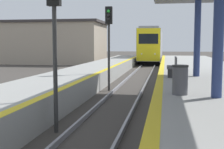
% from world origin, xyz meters
% --- Properties ---
extents(train, '(2.66, 19.05, 4.46)m').
position_xyz_m(train, '(0.00, 42.12, 2.27)').
color(train, black).
rests_on(train, ground).
extents(signal_near, '(0.36, 0.31, 4.41)m').
position_xyz_m(signal_near, '(-1.14, 6.53, 3.09)').
color(signal_near, '#2D2D2D').
rests_on(signal_near, ground).
extents(signal_mid, '(0.36, 0.31, 4.41)m').
position_xyz_m(signal_mid, '(-1.07, 14.48, 3.09)').
color(signal_mid, '#2D2D2D').
rests_on(signal_mid, ground).
extents(trash_bin, '(0.49, 0.49, 0.90)m').
position_xyz_m(trash_bin, '(2.32, 7.93, 1.40)').
color(trash_bin, '#4C4C51').
rests_on(trash_bin, platform_right).
extents(bench, '(0.44, 1.64, 0.92)m').
position_xyz_m(bench, '(2.23, 13.29, 1.44)').
color(bench, '#4C4C51').
rests_on(bench, platform_right).
extents(station_building, '(14.44, 8.25, 5.31)m').
position_xyz_m(station_building, '(-13.01, 36.89, 2.67)').
color(station_building, tan).
rests_on(station_building, ground).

